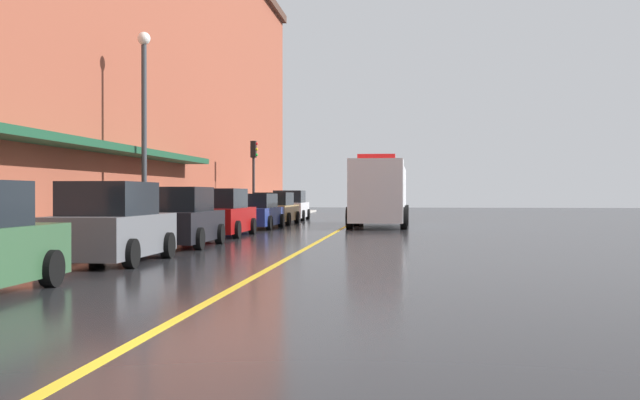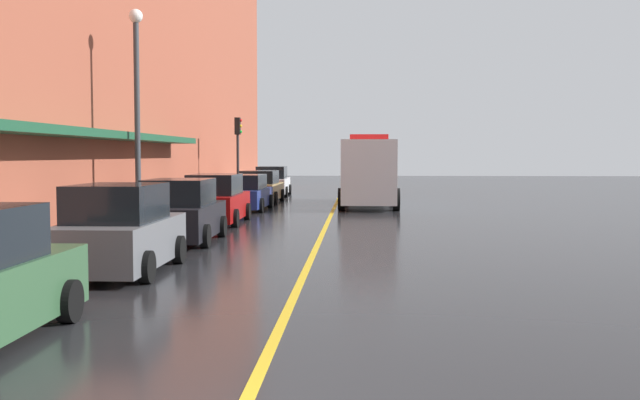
% 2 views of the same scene
% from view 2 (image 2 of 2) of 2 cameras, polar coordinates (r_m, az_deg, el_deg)
% --- Properties ---
extents(ground_plane, '(112.00, 112.00, 0.00)m').
position_cam_2_polar(ground_plane, '(31.02, 0.91, -1.05)').
color(ground_plane, '#232326').
extents(sidewalk_left, '(2.40, 70.00, 0.15)m').
position_cam_2_polar(sidewalk_left, '(31.85, -10.31, -0.86)').
color(sidewalk_left, '#ADA8A0').
rests_on(sidewalk_left, ground).
extents(lane_center_stripe, '(0.16, 70.00, 0.01)m').
position_cam_2_polar(lane_center_stripe, '(31.02, 0.91, -1.05)').
color(lane_center_stripe, gold).
rests_on(lane_center_stripe, ground).
extents(brick_building_left, '(13.46, 64.00, 16.51)m').
position_cam_2_polar(brick_building_left, '(33.80, -23.42, 13.09)').
color(brick_building_left, brown).
rests_on(brick_building_left, ground).
extents(parked_car_1, '(2.05, 4.24, 1.87)m').
position_cam_2_polar(parked_car_1, '(15.96, -15.23, -2.39)').
color(parked_car_1, '#595B60').
rests_on(parked_car_1, ground).
extents(parked_car_2, '(2.13, 4.29, 1.80)m').
position_cam_2_polar(parked_car_2, '(21.15, -10.72, -0.98)').
color(parked_car_2, black).
rests_on(parked_car_2, ground).
extents(parked_car_3, '(2.07, 4.80, 1.79)m').
position_cam_2_polar(parked_car_3, '(26.70, -8.06, -0.04)').
color(parked_car_3, maroon).
rests_on(parked_car_3, ground).
extents(parked_car_4, '(2.14, 4.53, 1.60)m').
position_cam_2_polar(parked_car_4, '(32.85, -5.81, 0.50)').
color(parked_car_4, navy).
rests_on(parked_car_4, ground).
extents(parked_car_5, '(2.23, 4.38, 1.66)m').
position_cam_2_polar(parked_car_5, '(38.30, -4.67, 0.97)').
color(parked_car_5, '#A5844C').
rests_on(parked_car_5, ground).
extents(parked_car_6, '(2.15, 4.76, 1.79)m').
position_cam_2_polar(parked_car_6, '(44.20, -3.73, 1.39)').
color(parked_car_6, silver).
rests_on(parked_car_6, ground).
extents(box_truck, '(2.85, 9.53, 3.37)m').
position_cam_2_polar(box_truck, '(35.96, 3.82, 2.14)').
color(box_truck, silver).
rests_on(box_truck, ground).
extents(parking_meter_0, '(0.14, 0.18, 1.33)m').
position_cam_2_polar(parking_meter_0, '(21.50, -14.53, -0.37)').
color(parking_meter_0, '#4C4C51').
rests_on(parking_meter_0, sidewalk_left).
extents(parking_meter_1, '(0.14, 0.18, 1.33)m').
position_cam_2_polar(parking_meter_1, '(44.30, -5.41, 1.68)').
color(parking_meter_1, '#4C4C51').
rests_on(parking_meter_1, sidewalk_left).
extents(parking_meter_2, '(0.14, 0.18, 1.33)m').
position_cam_2_polar(parking_meter_2, '(45.68, -5.16, 1.73)').
color(parking_meter_2, '#4C4C51').
rests_on(parking_meter_2, sidewalk_left).
extents(parking_meter_3, '(0.14, 0.18, 1.33)m').
position_cam_2_polar(parking_meter_3, '(39.03, -6.56, 1.42)').
color(parking_meter_3, '#4C4C51').
rests_on(parking_meter_3, sidewalk_left).
extents(street_lamp_left, '(0.44, 0.44, 6.94)m').
position_cam_2_polar(street_lamp_left, '(24.40, -14.00, 7.94)').
color(street_lamp_left, '#33383D').
rests_on(street_lamp_left, sidewalk_left).
extents(traffic_light_near, '(0.38, 0.36, 4.30)m').
position_cam_2_polar(traffic_light_near, '(39.47, -6.38, 4.49)').
color(traffic_light_near, '#232326').
rests_on(traffic_light_near, sidewalk_left).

